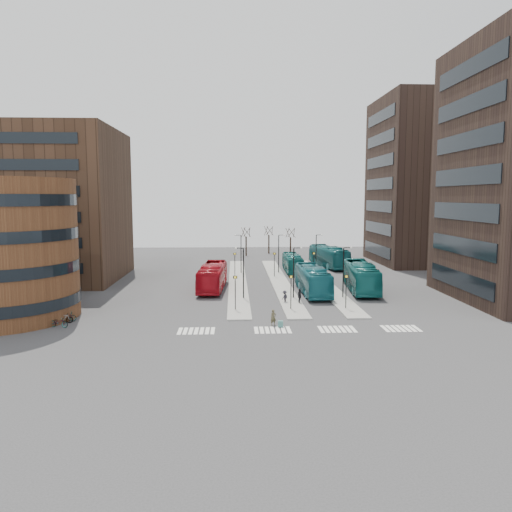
{
  "coord_description": "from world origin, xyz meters",
  "views": [
    {
      "loc": [
        -4.51,
        -40.66,
        12.22
      ],
      "look_at": [
        -1.83,
        19.73,
        5.0
      ],
      "focal_mm": 35.0,
      "sensor_mm": 36.0,
      "label": 1
    }
  ],
  "objects_px": {
    "teal_bus_a": "(313,280)",
    "teal_bus_c": "(361,277)",
    "suitcase": "(280,324)",
    "teal_bus_d": "(329,257)",
    "teal_bus_b": "(293,263)",
    "bicycle_near": "(59,322)",
    "bicycle_far": "(67,317)",
    "commuter_a": "(218,291)",
    "bicycle_mid": "(64,318)",
    "red_bus": "(213,277)",
    "commuter_b": "(300,296)",
    "commuter_c": "(285,297)",
    "traveller": "(273,318)"
  },
  "relations": [
    {
      "from": "teal_bus_d",
      "to": "commuter_c",
      "type": "bearing_deg",
      "value": -119.47
    },
    {
      "from": "commuter_c",
      "to": "bicycle_far",
      "type": "relative_size",
      "value": 0.82
    },
    {
      "from": "suitcase",
      "to": "red_bus",
      "type": "bearing_deg",
      "value": 111.99
    },
    {
      "from": "suitcase",
      "to": "traveller",
      "type": "height_order",
      "value": "traveller"
    },
    {
      "from": "teal_bus_a",
      "to": "commuter_a",
      "type": "relative_size",
      "value": 8.07
    },
    {
      "from": "commuter_b",
      "to": "teal_bus_d",
      "type": "bearing_deg",
      "value": -24.0
    },
    {
      "from": "bicycle_near",
      "to": "bicycle_far",
      "type": "distance_m",
      "value": 2.21
    },
    {
      "from": "commuter_a",
      "to": "bicycle_far",
      "type": "relative_size",
      "value": 0.85
    },
    {
      "from": "teal_bus_a",
      "to": "teal_bus_c",
      "type": "height_order",
      "value": "teal_bus_c"
    },
    {
      "from": "bicycle_far",
      "to": "teal_bus_d",
      "type": "bearing_deg",
      "value": -49.45
    },
    {
      "from": "suitcase",
      "to": "commuter_a",
      "type": "bearing_deg",
      "value": 115.27
    },
    {
      "from": "suitcase",
      "to": "traveller",
      "type": "xyz_separation_m",
      "value": [
        -0.62,
        0.61,
        0.47
      ]
    },
    {
      "from": "suitcase",
      "to": "red_bus",
      "type": "height_order",
      "value": "red_bus"
    },
    {
      "from": "bicycle_near",
      "to": "bicycle_mid",
      "type": "bearing_deg",
      "value": 14.89
    },
    {
      "from": "suitcase",
      "to": "commuter_a",
      "type": "height_order",
      "value": "commuter_a"
    },
    {
      "from": "suitcase",
      "to": "teal_bus_b",
      "type": "bearing_deg",
      "value": 83.15
    },
    {
      "from": "red_bus",
      "to": "suitcase",
      "type": "bearing_deg",
      "value": -66.11
    },
    {
      "from": "teal_bus_c",
      "to": "teal_bus_b",
      "type": "bearing_deg",
      "value": 118.48
    },
    {
      "from": "teal_bus_b",
      "to": "commuter_a",
      "type": "height_order",
      "value": "teal_bus_b"
    },
    {
      "from": "suitcase",
      "to": "bicycle_far",
      "type": "bearing_deg",
      "value": 173.48
    },
    {
      "from": "teal_bus_a",
      "to": "teal_bus_c",
      "type": "xyz_separation_m",
      "value": [
        6.57,
        1.57,
        0.12
      ]
    },
    {
      "from": "bicycle_mid",
      "to": "teal_bus_d",
      "type": "bearing_deg",
      "value": -53.19
    },
    {
      "from": "teal_bus_d",
      "to": "bicycle_far",
      "type": "xyz_separation_m",
      "value": [
        -32.99,
        -36.82,
        -1.35
      ]
    },
    {
      "from": "red_bus",
      "to": "bicycle_near",
      "type": "relative_size",
      "value": 6.55
    },
    {
      "from": "red_bus",
      "to": "commuter_a",
      "type": "distance_m",
      "value": 4.96
    },
    {
      "from": "bicycle_near",
      "to": "bicycle_mid",
      "type": "height_order",
      "value": "bicycle_near"
    },
    {
      "from": "teal_bus_b",
      "to": "bicycle_near",
      "type": "relative_size",
      "value": 5.59
    },
    {
      "from": "commuter_a",
      "to": "bicycle_mid",
      "type": "xyz_separation_m",
      "value": [
        -14.44,
        -12.37,
        -0.28
      ]
    },
    {
      "from": "teal_bus_c",
      "to": "bicycle_mid",
      "type": "bearing_deg",
      "value": -149.23
    },
    {
      "from": "red_bus",
      "to": "commuter_b",
      "type": "bearing_deg",
      "value": -38.84
    },
    {
      "from": "teal_bus_c",
      "to": "teal_bus_a",
      "type": "bearing_deg",
      "value": -160.95
    },
    {
      "from": "traveller",
      "to": "commuter_c",
      "type": "bearing_deg",
      "value": 60.84
    },
    {
      "from": "teal_bus_a",
      "to": "commuter_c",
      "type": "distance_m",
      "value": 7.07
    },
    {
      "from": "bicycle_near",
      "to": "bicycle_far",
      "type": "xyz_separation_m",
      "value": [
        0.0,
        2.21,
        -0.02
      ]
    },
    {
      "from": "suitcase",
      "to": "teal_bus_b",
      "type": "height_order",
      "value": "teal_bus_b"
    },
    {
      "from": "red_bus",
      "to": "teal_bus_c",
      "type": "height_order",
      "value": "teal_bus_c"
    },
    {
      "from": "teal_bus_c",
      "to": "commuter_a",
      "type": "xyz_separation_m",
      "value": [
        -18.54,
        -3.13,
        -1.08
      ]
    },
    {
      "from": "teal_bus_a",
      "to": "suitcase",
      "type": "bearing_deg",
      "value": -109.86
    },
    {
      "from": "teal_bus_b",
      "to": "commuter_c",
      "type": "xyz_separation_m",
      "value": [
        -3.71,
        -23.76,
        -0.73
      ]
    },
    {
      "from": "suitcase",
      "to": "teal_bus_d",
      "type": "height_order",
      "value": "teal_bus_d"
    },
    {
      "from": "red_bus",
      "to": "teal_bus_d",
      "type": "distance_m",
      "value": 28.11
    },
    {
      "from": "commuter_c",
      "to": "bicycle_mid",
      "type": "relative_size",
      "value": 0.9
    },
    {
      "from": "teal_bus_b",
      "to": "bicycle_mid",
      "type": "xyz_separation_m",
      "value": [
        -26.01,
        -32.03,
        -0.97
      ]
    },
    {
      "from": "red_bus",
      "to": "teal_bus_b",
      "type": "height_order",
      "value": "red_bus"
    },
    {
      "from": "teal_bus_b",
      "to": "commuter_b",
      "type": "xyz_separation_m",
      "value": [
        -2.05,
        -24.3,
        -0.56
      ]
    },
    {
      "from": "suitcase",
      "to": "teal_bus_d",
      "type": "bearing_deg",
      "value": 74.76
    },
    {
      "from": "teal_bus_c",
      "to": "bicycle_mid",
      "type": "distance_m",
      "value": 36.47
    },
    {
      "from": "teal_bus_d",
      "to": "bicycle_near",
      "type": "bearing_deg",
      "value": -139.63
    },
    {
      "from": "red_bus",
      "to": "teal_bus_c",
      "type": "bearing_deg",
      "value": -1.31
    },
    {
      "from": "bicycle_far",
      "to": "red_bus",
      "type": "bearing_deg",
      "value": -47.3
    }
  ]
}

